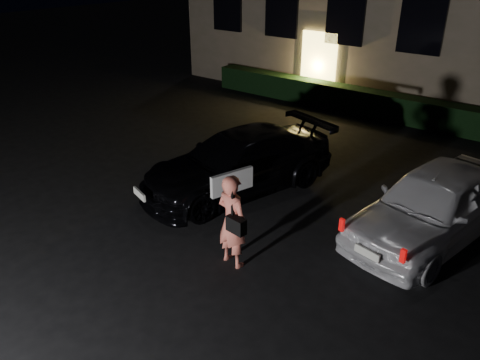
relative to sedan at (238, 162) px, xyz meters
The scene contains 5 objects.
ground 3.62m from the sedan, 69.22° to the right, with size 80.00×80.00×0.00m, color black.
hedge 7.29m from the sedan, 80.03° to the left, with size 15.00×0.70×0.85m, color black.
sedan is the anchor object (origin of this frame).
hatch 4.30m from the sedan, ahead, with size 2.55×4.53×1.46m.
man 2.94m from the sedan, 53.83° to the right, with size 0.73×0.50×1.76m.
Camera 1 is at (4.86, -4.46, 5.10)m, focal length 35.00 mm.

